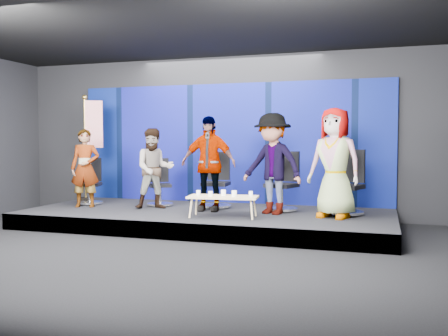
% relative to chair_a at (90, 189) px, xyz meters
% --- Properties ---
extents(ground, '(10.00, 10.00, 0.00)m').
position_rel_chair_a_xyz_m(ground, '(2.74, -2.76, -0.62)').
color(ground, black).
rests_on(ground, ground).
extents(room_walls, '(10.02, 8.02, 3.51)m').
position_rel_chair_a_xyz_m(room_walls, '(2.74, -2.76, 1.81)').
color(room_walls, black).
rests_on(room_walls, ground).
extents(riser, '(7.00, 3.00, 0.30)m').
position_rel_chair_a_xyz_m(riser, '(2.74, -0.26, -0.47)').
color(riser, black).
rests_on(riser, ground).
extents(backdrop, '(7.00, 0.08, 2.60)m').
position_rel_chair_a_xyz_m(backdrop, '(2.74, 1.19, 0.98)').
color(backdrop, '#071855').
rests_on(backdrop, riser).
extents(chair_a, '(0.70, 0.70, 0.98)m').
position_rel_chair_a_xyz_m(chair_a, '(0.00, 0.00, 0.00)').
color(chair_a, silver).
rests_on(chair_a, riser).
extents(panelist_a, '(0.67, 0.55, 1.59)m').
position_rel_chair_a_xyz_m(panelist_a, '(0.19, -0.47, 0.47)').
color(panelist_a, black).
rests_on(panelist_a, riser).
extents(chair_b, '(0.76, 0.76, 0.99)m').
position_rel_chair_a_xyz_m(chair_b, '(1.54, 0.20, 0.00)').
color(chair_b, silver).
rests_on(chair_b, riser).
extents(panelist_b, '(0.98, 0.92, 1.60)m').
position_rel_chair_a_xyz_m(panelist_b, '(1.65, -0.28, 0.48)').
color(panelist_b, black).
rests_on(panelist_b, riser).
extents(chair_c, '(0.68, 0.68, 1.13)m').
position_rel_chair_a_xyz_m(chair_c, '(2.76, 0.28, 0.05)').
color(chair_c, silver).
rests_on(chair_c, riser).
extents(panelist_c, '(1.10, 0.52, 1.83)m').
position_rel_chair_a_xyz_m(panelist_c, '(2.76, -0.23, 0.59)').
color(panelist_c, black).
rests_on(panelist_c, riser).
extents(chair_d, '(0.82, 0.82, 1.15)m').
position_rel_chair_a_xyz_m(chair_d, '(4.14, 0.22, 0.05)').
color(chair_d, silver).
rests_on(chair_d, riser).
extents(panelist_d, '(1.36, 1.05, 1.86)m').
position_rel_chair_a_xyz_m(panelist_d, '(4.03, -0.28, 0.61)').
color(panelist_d, black).
rests_on(panelist_d, riser).
extents(chair_e, '(0.85, 0.85, 1.19)m').
position_rel_chair_a_xyz_m(chair_e, '(5.36, 0.10, 0.07)').
color(chair_e, silver).
rests_on(chair_e, riser).
extents(panelist_e, '(1.09, 0.89, 1.93)m').
position_rel_chair_a_xyz_m(panelist_e, '(5.17, -0.38, 0.64)').
color(panelist_e, black).
rests_on(panelist_e, riser).
extents(coffee_table, '(1.28, 0.66, 0.38)m').
position_rel_chair_a_xyz_m(coffee_table, '(3.29, -0.93, 0.02)').
color(coffee_table, tan).
rests_on(coffee_table, riser).
extents(mug_a, '(0.07, 0.07, 0.09)m').
position_rel_chair_a_xyz_m(mug_a, '(2.82, -0.92, 0.10)').
color(mug_a, white).
rests_on(mug_a, coffee_table).
extents(mug_b, '(0.08, 0.08, 0.09)m').
position_rel_chair_a_xyz_m(mug_b, '(3.10, -1.07, 0.10)').
color(mug_b, white).
rests_on(mug_b, coffee_table).
extents(mug_c, '(0.09, 0.09, 0.10)m').
position_rel_chair_a_xyz_m(mug_c, '(3.28, -0.88, 0.11)').
color(mug_c, white).
rests_on(mug_c, coffee_table).
extents(mug_d, '(0.09, 0.09, 0.11)m').
position_rel_chair_a_xyz_m(mug_d, '(3.50, -0.96, 0.11)').
color(mug_d, white).
rests_on(mug_d, coffee_table).
extents(mug_e, '(0.07, 0.07, 0.08)m').
position_rel_chair_a_xyz_m(mug_e, '(3.76, -0.79, 0.10)').
color(mug_e, white).
rests_on(mug_e, coffee_table).
extents(flag_stand, '(0.52, 0.33, 2.36)m').
position_rel_chair_a_xyz_m(flag_stand, '(-0.17, 0.31, 0.93)').
color(flag_stand, black).
rests_on(flag_stand, riser).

